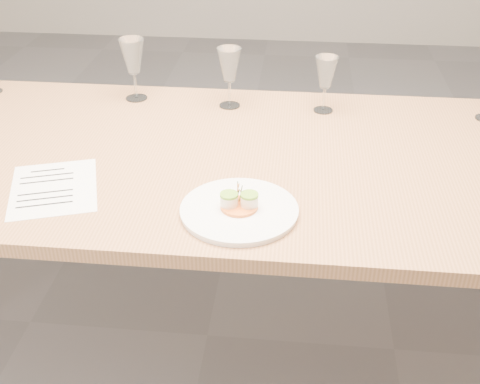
# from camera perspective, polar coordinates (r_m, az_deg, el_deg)

# --- Properties ---
(ground) EXTENTS (7.00, 7.00, 0.00)m
(ground) POSITION_cam_1_polar(r_m,az_deg,el_deg) (2.24, -3.11, -13.41)
(ground) COLOR slate
(ground) RESTS_ON ground
(dining_table) EXTENTS (2.40, 1.00, 0.75)m
(dining_table) POSITION_cam_1_polar(r_m,az_deg,el_deg) (1.83, -3.72, 1.92)
(dining_table) COLOR #B17A4D
(dining_table) RESTS_ON ground
(dinner_plate) EXTENTS (0.30, 0.30, 0.08)m
(dinner_plate) POSITION_cam_1_polar(r_m,az_deg,el_deg) (1.50, -0.06, -1.64)
(dinner_plate) COLOR white
(dinner_plate) RESTS_ON dining_table
(recipe_sheet) EXTENTS (0.30, 0.34, 0.00)m
(recipe_sheet) POSITION_cam_1_polar(r_m,az_deg,el_deg) (1.68, -17.26, 0.36)
(recipe_sheet) COLOR white
(recipe_sheet) RESTS_ON dining_table
(wine_glass_1) EXTENTS (0.09, 0.09, 0.22)m
(wine_glass_1) POSITION_cam_1_polar(r_m,az_deg,el_deg) (2.14, -10.14, 12.46)
(wine_glass_1) COLOR white
(wine_glass_1) RESTS_ON dining_table
(wine_glass_2) EXTENTS (0.08, 0.08, 0.20)m
(wine_glass_2) POSITION_cam_1_polar(r_m,az_deg,el_deg) (2.05, -1.03, 11.84)
(wine_glass_2) COLOR white
(wine_glass_2) RESTS_ON dining_table
(wine_glass_3) EXTENTS (0.08, 0.08, 0.19)m
(wine_glass_3) POSITION_cam_1_polar(r_m,az_deg,el_deg) (2.03, 8.15, 11.05)
(wine_glass_3) COLOR white
(wine_glass_3) RESTS_ON dining_table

